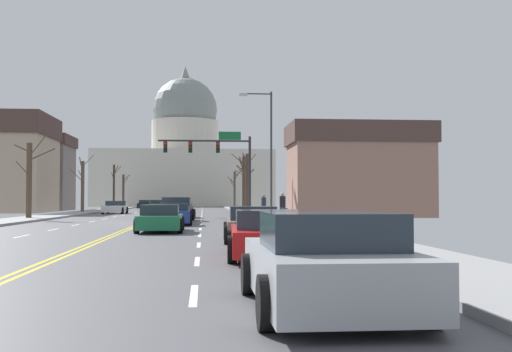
# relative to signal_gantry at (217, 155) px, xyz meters

# --- Properties ---
(ground) EXTENTS (20.00, 180.00, 0.20)m
(ground) POSITION_rel_signal_gantry_xyz_m (-4.82, -14.10, -5.22)
(ground) COLOR #4E4E53
(signal_gantry) EXTENTS (7.91, 0.41, 7.06)m
(signal_gantry) POSITION_rel_signal_gantry_xyz_m (0.00, 0.00, 0.00)
(signal_gantry) COLOR #28282D
(signal_gantry) RESTS_ON ground
(street_lamp_right) EXTENTS (2.26, 0.24, 8.57)m
(street_lamp_right) POSITION_rel_signal_gantry_xyz_m (3.11, -11.45, -0.08)
(street_lamp_right) COLOR #333338
(street_lamp_right) RESTS_ON ground
(capitol_building) EXTENTS (33.39, 21.82, 27.63)m
(capitol_building) POSITION_rel_signal_gantry_xyz_m (-4.82, 69.95, 3.41)
(capitol_building) COLOR beige
(capitol_building) RESTS_ON ground
(sedan_near_00) EXTENTS (2.09, 4.71, 1.13)m
(sedan_near_00) POSITION_rel_signal_gantry_xyz_m (-2.83, -4.85, -4.70)
(sedan_near_00) COLOR #9EA3A8
(sedan_near_00) RESTS_ON ground
(pickup_truck_near_01) EXTENTS (2.39, 5.77, 1.57)m
(pickup_truck_near_01) POSITION_rel_signal_gantry_xyz_m (-2.96, -11.82, -4.53)
(pickup_truck_near_01) COLOR black
(pickup_truck_near_01) RESTS_ON ground
(sedan_near_02) EXTENTS (2.11, 4.51, 1.23)m
(sedan_near_02) POSITION_rel_signal_gantry_xyz_m (-2.83, -17.55, -4.65)
(sedan_near_02) COLOR navy
(sedan_near_02) RESTS_ON ground
(sedan_near_03) EXTENTS (2.09, 4.70, 1.21)m
(sedan_near_03) POSITION_rel_signal_gantry_xyz_m (-3.09, -24.91, -4.67)
(sedan_near_03) COLOR #1E7247
(sedan_near_03) RESTS_ON ground
(sedan_near_04) EXTENTS (2.08, 4.65, 1.22)m
(sedan_near_04) POSITION_rel_signal_gantry_xyz_m (0.53, -31.45, -4.67)
(sedan_near_04) COLOR #6B6056
(sedan_near_04) RESTS_ON ground
(sedan_near_05) EXTENTS (2.22, 4.75, 1.20)m
(sedan_near_05) POSITION_rel_signal_gantry_xyz_m (0.47, -37.42, -4.67)
(sedan_near_05) COLOR #B71414
(sedan_near_05) RESTS_ON ground
(sedan_near_06) EXTENTS (2.12, 4.33, 1.31)m
(sedan_near_06) POSITION_rel_signal_gantry_xyz_m (0.48, -44.82, -4.63)
(sedan_near_06) COLOR #9EA3A8
(sedan_near_06) RESTS_ON ground
(sedan_oncoming_00) EXTENTS (2.20, 4.60, 1.25)m
(sedan_oncoming_00) POSITION_rel_signal_gantry_xyz_m (-9.82, 9.10, -4.66)
(sedan_oncoming_00) COLOR silver
(sedan_oncoming_00) RESTS_ON ground
(sedan_oncoming_01) EXTENTS (2.06, 4.69, 1.31)m
(sedan_oncoming_01) POSITION_rel_signal_gantry_xyz_m (-6.72, 22.92, -4.62)
(sedan_oncoming_01) COLOR #1E7247
(sedan_oncoming_01) RESTS_ON ground
(sedan_oncoming_02) EXTENTS (2.05, 4.45, 1.21)m
(sedan_oncoming_02) POSITION_rel_signal_gantry_xyz_m (-6.84, 33.30, -4.67)
(sedan_oncoming_02) COLOR #9EA3A8
(sedan_oncoming_02) RESTS_ON ground
(sedan_oncoming_03) EXTENTS (2.08, 4.43, 1.25)m
(sedan_oncoming_03) POSITION_rel_signal_gantry_xyz_m (-10.04, 42.71, -4.65)
(sedan_oncoming_03) COLOR black
(sedan_oncoming_03) RESTS_ON ground
(flank_building_00) EXTENTS (12.37, 7.90, 9.31)m
(flank_building_00) POSITION_rel_signal_gantry_xyz_m (-23.74, 26.16, -0.54)
(flank_building_00) COLOR slate
(flank_building_00) RESTS_ON ground
(flank_building_01) EXTENTS (10.33, 10.33, 10.39)m
(flank_building_01) POSITION_rel_signal_gantry_xyz_m (-22.65, 15.29, 0.03)
(flank_building_01) COLOR tan
(flank_building_01) RESTS_ON ground
(flank_building_02) EXTENTS (11.31, 6.40, 7.47)m
(flank_building_02) POSITION_rel_signal_gantry_xyz_m (11.29, -3.88, -1.45)
(flank_building_02) COLOR #8C6656
(flank_building_02) RESTS_ON ground
(bare_tree_00) EXTENTS (1.96, 2.14, 5.21)m
(bare_tree_00) POSITION_rel_signal_gantry_xyz_m (3.13, 33.20, -2.29)
(bare_tree_00) COLOR #4C3D2D
(bare_tree_00) RESTS_ON ground
(bare_tree_01) EXTENTS (1.12, 2.07, 5.76)m
(bare_tree_01) POSITION_rel_signal_gantry_xyz_m (-12.83, 29.68, -2.02)
(bare_tree_01) COLOR #423328
(bare_tree_01) RESTS_ON ground
(bare_tree_02) EXTENTS (1.67, 1.92, 5.69)m
(bare_tree_02) POSITION_rel_signal_gantry_xyz_m (3.02, 6.63, -2.11)
(bare_tree_02) COLOR #423328
(bare_tree_02) RESTS_ON ground
(bare_tree_03) EXTENTS (1.35, 2.45, 4.82)m
(bare_tree_03) POSITION_rel_signal_gantry_xyz_m (-12.71, 38.27, -2.58)
(bare_tree_03) COLOR #423328
(bare_tree_03) RESTS_ON ground
(bare_tree_04) EXTENTS (2.69, 2.20, 6.23)m
(bare_tree_04) POSITION_rel_signal_gantry_xyz_m (3.25, 15.01, -1.94)
(bare_tree_04) COLOR #423328
(bare_tree_04) RESTS_ON ground
(bare_tree_05) EXTENTS (2.67, 2.27, 5.78)m
(bare_tree_05) POSITION_rel_signal_gantry_xyz_m (-13.41, -8.03, -2.36)
(bare_tree_05) COLOR #4C3D2D
(bare_tree_05) RESTS_ON ground
(bare_tree_06) EXTENTS (1.70, 1.41, 5.44)m
(bare_tree_06) POSITION_rel_signal_gantry_xyz_m (3.76, 22.54, -2.18)
(bare_tree_06) COLOR #4C3D2D
(bare_tree_06) RESTS_ON ground
(bare_tree_07) EXTENTS (2.38, 1.42, 5.85)m
(bare_tree_07) POSITION_rel_signal_gantry_xyz_m (-13.68, 12.79, -2.37)
(bare_tree_07) COLOR brown
(bare_tree_07) RESTS_ON ground
(pedestrian_00) EXTENTS (0.35, 0.34, 1.65)m
(pedestrian_00) POSITION_rel_signal_gantry_xyz_m (3.08, -9.31, -4.19)
(pedestrian_00) COLOR #4C4238
(pedestrian_00) RESTS_ON ground
(pedestrian_01) EXTENTS (0.35, 0.34, 1.70)m
(pedestrian_01) POSITION_rel_signal_gantry_xyz_m (3.30, -18.08, -4.15)
(pedestrian_01) COLOR #4C4238
(pedestrian_01) RESTS_ON ground
(bicycle_parked) EXTENTS (0.12, 1.77, 0.85)m
(bicycle_parked) POSITION_rel_signal_gantry_xyz_m (3.30, -19.41, -4.75)
(bicycle_parked) COLOR black
(bicycle_parked) RESTS_ON ground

